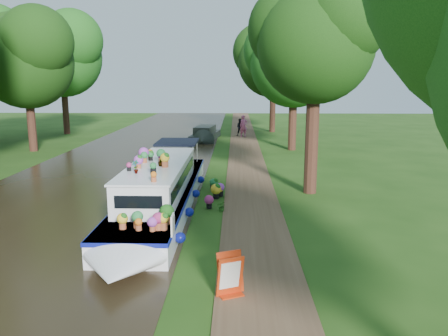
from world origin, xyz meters
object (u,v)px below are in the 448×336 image
plant_boat (159,190)px  sandwich_board (230,277)px  second_boat (205,134)px  pedestrian_pink (244,126)px  pedestrian_dark (240,127)px

plant_boat → sandwich_board: size_ratio=13.98×
plant_boat → sandwich_board: 6.91m
sandwich_board → plant_boat: bearing=89.6°
second_boat → sandwich_board: second_boat is taller
pedestrian_pink → pedestrian_dark: 0.66m
plant_boat → pedestrian_dark: size_ratio=8.88×
plant_boat → pedestrian_pink: plant_boat is taller
plant_boat → second_boat: plant_boat is taller
sandwich_board → pedestrian_pink: bearing=65.1°
plant_boat → pedestrian_dark: (3.20, 22.53, -0.06)m
sandwich_board → pedestrian_dark: 28.89m
second_boat → pedestrian_pink: 3.75m
second_boat → sandwich_board: (2.44, -26.40, -0.00)m
pedestrian_dark → plant_boat: bearing=-93.5°
second_boat → pedestrian_dark: bearing=47.7°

